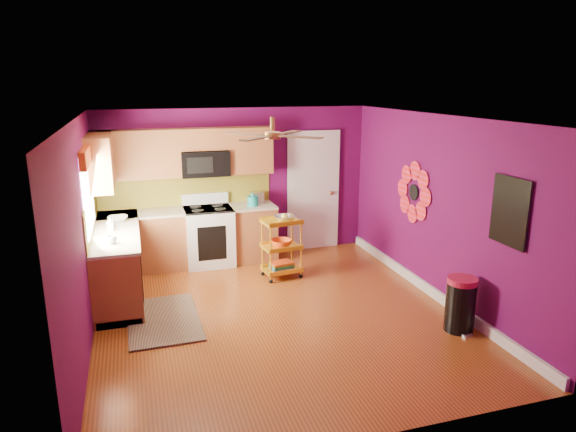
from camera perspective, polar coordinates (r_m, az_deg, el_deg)
name	(u,v)px	position (r m, az deg, el deg)	size (l,w,h in m)	color
ground	(278,315)	(6.74, -1.12, -10.90)	(5.00, 5.00, 0.00)	brown
room_envelope	(279,191)	(6.21, -0.95, 2.83)	(4.54, 5.04, 2.52)	#570949
lower_cabinets	(160,249)	(8.06, -14.00, -3.63)	(2.81, 2.31, 0.94)	brown
electric_range	(209,235)	(8.45, -8.78, -2.15)	(0.76, 0.66, 1.13)	white
upper_cabinetry	(160,157)	(8.10, -14.02, 6.40)	(2.80, 2.30, 1.26)	brown
left_window	(87,177)	(7.02, -21.42, 4.06)	(0.08, 1.35, 1.08)	white
panel_door	(313,192)	(9.04, 2.81, 2.67)	(0.95, 0.11, 2.15)	white
right_wall_art	(452,200)	(6.89, 17.75, 1.71)	(0.04, 2.74, 1.04)	black
ceiling_fan	(273,134)	(6.30, -1.73, 9.04)	(1.01, 1.01, 0.26)	#BF8C3F
shag_rug	(163,319)	(6.77, -13.68, -11.10)	(0.87, 1.41, 0.02)	black
rolling_cart	(282,245)	(7.78, -0.68, -3.22)	(0.60, 0.47, 1.00)	yellow
trash_can	(460,304)	(6.55, 18.61, -9.28)	(0.40, 0.42, 0.67)	black
teal_kettle	(253,201)	(8.40, -3.95, 1.70)	(0.18, 0.18, 0.21)	teal
toaster	(257,197)	(8.60, -3.49, 2.07)	(0.22, 0.15, 0.18)	beige
soap_bottle_a	(110,225)	(7.37, -19.15, -0.95)	(0.08, 0.08, 0.17)	#EA3F72
soap_bottle_b	(110,222)	(7.56, -19.13, -0.62)	(0.12, 0.12, 0.16)	white
counter_dish	(118,219)	(7.87, -18.41, -0.29)	(0.29, 0.29, 0.07)	white
counter_cup	(111,240)	(6.79, -19.03, -2.53)	(0.13, 0.13, 0.11)	white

